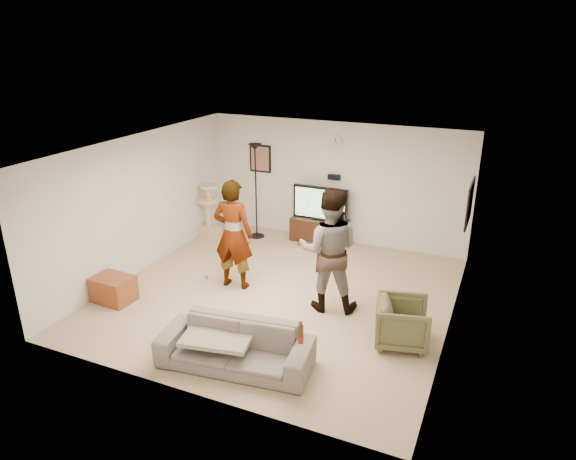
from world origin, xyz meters
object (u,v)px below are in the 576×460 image
at_px(person_left, 233,235).
at_px(person_right, 329,250).
at_px(side_table, 114,289).
at_px(floor_lamp, 256,192).
at_px(sofa, 235,346).
at_px(tv_stand, 320,230).
at_px(armchair, 402,323).
at_px(beer_bottle, 301,334).
at_px(cat_tree, 208,210).
at_px(tv, 320,203).

xyz_separation_m(person_left, person_right, (1.73, -0.05, 0.03)).
distance_m(person_right, side_table, 3.59).
distance_m(floor_lamp, person_right, 3.34).
relative_size(sofa, side_table, 3.17).
bearing_deg(tv_stand, armchair, -52.52).
distance_m(tv_stand, person_right, 2.89).
relative_size(tv_stand, beer_bottle, 4.79).
height_order(cat_tree, side_table, cat_tree).
distance_m(tv, armchair, 3.99).
bearing_deg(floor_lamp, tv, 12.21).
xyz_separation_m(tv_stand, beer_bottle, (1.44, -4.53, 0.46)).
relative_size(floor_lamp, armchair, 2.76).
bearing_deg(beer_bottle, person_right, 99.82).
xyz_separation_m(person_left, beer_bottle, (2.07, -2.02, -0.24)).
bearing_deg(side_table, floor_lamp, 76.46).
bearing_deg(side_table, sofa, -15.41).
relative_size(person_left, person_right, 0.97).
distance_m(cat_tree, beer_bottle, 5.40).
bearing_deg(person_left, tv_stand, -108.66).
xyz_separation_m(sofa, beer_bottle, (0.93, 0.00, 0.42)).
relative_size(tv_stand, person_left, 0.63).
bearing_deg(cat_tree, beer_bottle, -45.98).
height_order(tv, sofa, tv).
relative_size(armchair, side_table, 1.16).
height_order(person_right, armchair, person_right).
distance_m(sofa, beer_bottle, 1.02).
bearing_deg(beer_bottle, armchair, 55.23).
relative_size(person_right, beer_bottle, 7.91).
distance_m(cat_tree, armchair, 5.34).
bearing_deg(side_table, cat_tree, 92.37).
height_order(sofa, armchair, armchair).
bearing_deg(tv, side_table, -119.92).
distance_m(sofa, side_table, 2.79).
bearing_deg(person_right, floor_lamp, -57.07).
bearing_deg(cat_tree, sofa, -53.96).
distance_m(tv, sofa, 4.60).
height_order(floor_lamp, cat_tree, floor_lamp).
bearing_deg(person_right, sofa, 59.38).
bearing_deg(floor_lamp, beer_bottle, -56.80).
bearing_deg(sofa, cat_tree, 118.77).
height_order(tv_stand, beer_bottle, beer_bottle).
xyz_separation_m(floor_lamp, sofa, (1.85, -4.24, -0.72)).
relative_size(person_right, armchair, 2.69).
relative_size(cat_tree, sofa, 0.58).
height_order(tv, beer_bottle, tv).
xyz_separation_m(tv, floor_lamp, (-1.34, -0.29, 0.17)).
bearing_deg(cat_tree, tv, 15.78).
xyz_separation_m(tv_stand, person_right, (1.10, -2.57, 0.74)).
xyz_separation_m(beer_bottle, armchair, (0.97, 1.39, -0.38)).
height_order(floor_lamp, person_left, floor_lamp).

